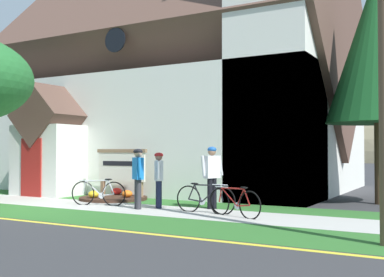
{
  "coord_description": "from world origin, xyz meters",
  "views": [
    {
      "loc": [
        11.08,
        -9.35,
        1.67
      ],
      "look_at": [
        3.81,
        3.56,
        2.04
      ],
      "focal_mm": 44.48,
      "sensor_mm": 36.0,
      "label": 1
    }
  ],
  "objects_px": {
    "church_sign": "(122,166)",
    "cyclist_in_blue_jersey": "(159,176)",
    "bicycle_silver": "(234,202)",
    "cyclist_in_red_jersey": "(138,174)",
    "bicycle_white": "(205,199)",
    "bicycle_black": "(99,193)",
    "cyclist_in_yellow_jersey": "(212,172)",
    "roadside_conifer": "(378,45)"
  },
  "relations": [
    {
      "from": "bicycle_silver",
      "to": "cyclist_in_red_jersey",
      "type": "bearing_deg",
      "value": 178.64
    },
    {
      "from": "bicycle_white",
      "to": "bicycle_black",
      "type": "xyz_separation_m",
      "value": [
        -3.61,
        -0.05,
        0.01
      ]
    },
    {
      "from": "bicycle_silver",
      "to": "cyclist_in_red_jersey",
      "type": "relative_size",
      "value": 0.97
    },
    {
      "from": "cyclist_in_red_jersey",
      "to": "roadside_conifer",
      "type": "bearing_deg",
      "value": 39.15
    },
    {
      "from": "church_sign",
      "to": "roadside_conifer",
      "type": "height_order",
      "value": "roadside_conifer"
    },
    {
      "from": "bicycle_silver",
      "to": "cyclist_in_red_jersey",
      "type": "height_order",
      "value": "cyclist_in_red_jersey"
    },
    {
      "from": "bicycle_white",
      "to": "bicycle_black",
      "type": "bearing_deg",
      "value": -179.26
    },
    {
      "from": "bicycle_silver",
      "to": "roadside_conifer",
      "type": "distance_m",
      "value": 7.19
    },
    {
      "from": "bicycle_white",
      "to": "roadside_conifer",
      "type": "xyz_separation_m",
      "value": [
        3.75,
        4.51,
        4.59
      ]
    },
    {
      "from": "bicycle_black",
      "to": "roadside_conifer",
      "type": "relative_size",
      "value": 0.23
    },
    {
      "from": "bicycle_white",
      "to": "bicycle_black",
      "type": "relative_size",
      "value": 1.04
    },
    {
      "from": "bicycle_silver",
      "to": "roadside_conifer",
      "type": "relative_size",
      "value": 0.22
    },
    {
      "from": "bicycle_white",
      "to": "cyclist_in_blue_jersey",
      "type": "height_order",
      "value": "cyclist_in_blue_jersey"
    },
    {
      "from": "church_sign",
      "to": "cyclist_in_blue_jersey",
      "type": "height_order",
      "value": "church_sign"
    },
    {
      "from": "church_sign",
      "to": "cyclist_in_red_jersey",
      "type": "xyz_separation_m",
      "value": [
        2.24,
        -2.14,
        -0.1
      ]
    },
    {
      "from": "cyclist_in_red_jersey",
      "to": "roadside_conifer",
      "type": "height_order",
      "value": "roadside_conifer"
    },
    {
      "from": "church_sign",
      "to": "bicycle_white",
      "type": "bearing_deg",
      "value": -24.25
    },
    {
      "from": "bicycle_silver",
      "to": "bicycle_white",
      "type": "distance_m",
      "value": 1.02
    },
    {
      "from": "cyclist_in_red_jersey",
      "to": "roadside_conifer",
      "type": "relative_size",
      "value": 0.23
    },
    {
      "from": "bicycle_silver",
      "to": "bicycle_black",
      "type": "relative_size",
      "value": 0.98
    },
    {
      "from": "church_sign",
      "to": "bicycle_white",
      "type": "xyz_separation_m",
      "value": [
        4.28,
        -1.93,
        -0.73
      ]
    },
    {
      "from": "bicycle_white",
      "to": "cyclist_in_red_jersey",
      "type": "bearing_deg",
      "value": -174.19
    },
    {
      "from": "church_sign",
      "to": "cyclist_in_blue_jersey",
      "type": "bearing_deg",
      "value": -32.07
    },
    {
      "from": "bicycle_white",
      "to": "cyclist_in_blue_jersey",
      "type": "distance_m",
      "value": 1.77
    },
    {
      "from": "cyclist_in_red_jersey",
      "to": "cyclist_in_yellow_jersey",
      "type": "bearing_deg",
      "value": 31.14
    },
    {
      "from": "cyclist_in_blue_jersey",
      "to": "roadside_conifer",
      "type": "distance_m",
      "value": 7.96
    },
    {
      "from": "roadside_conifer",
      "to": "cyclist_in_red_jersey",
      "type": "bearing_deg",
      "value": -140.85
    },
    {
      "from": "bicycle_white",
      "to": "cyclist_in_blue_jersey",
      "type": "relative_size",
      "value": 1.1
    },
    {
      "from": "cyclist_in_red_jersey",
      "to": "cyclist_in_yellow_jersey",
      "type": "distance_m",
      "value": 2.1
    },
    {
      "from": "cyclist_in_blue_jersey",
      "to": "bicycle_white",
      "type": "bearing_deg",
      "value": -9.76
    },
    {
      "from": "cyclist_in_blue_jersey",
      "to": "church_sign",
      "type": "bearing_deg",
      "value": 147.93
    },
    {
      "from": "bicycle_white",
      "to": "cyclist_in_red_jersey",
      "type": "relative_size",
      "value": 1.03
    },
    {
      "from": "bicycle_silver",
      "to": "cyclist_in_blue_jersey",
      "type": "bearing_deg",
      "value": 167.92
    },
    {
      "from": "bicycle_white",
      "to": "church_sign",
      "type": "bearing_deg",
      "value": 155.75
    },
    {
      "from": "cyclist_in_red_jersey",
      "to": "cyclist_in_yellow_jersey",
      "type": "relative_size",
      "value": 0.97
    },
    {
      "from": "bicycle_white",
      "to": "roadside_conifer",
      "type": "distance_m",
      "value": 7.44
    },
    {
      "from": "cyclist_in_red_jersey",
      "to": "cyclist_in_blue_jersey",
      "type": "distance_m",
      "value": 0.63
    },
    {
      "from": "church_sign",
      "to": "bicycle_silver",
      "type": "height_order",
      "value": "church_sign"
    },
    {
      "from": "cyclist_in_blue_jersey",
      "to": "roadside_conifer",
      "type": "xyz_separation_m",
      "value": [
        5.41,
        4.22,
        4.04
      ]
    },
    {
      "from": "bicycle_white",
      "to": "cyclist_in_yellow_jersey",
      "type": "distance_m",
      "value": 1.13
    },
    {
      "from": "bicycle_silver",
      "to": "cyclist_in_red_jersey",
      "type": "distance_m",
      "value": 3.09
    },
    {
      "from": "bicycle_silver",
      "to": "bicycle_white",
      "type": "xyz_separation_m",
      "value": [
        -0.98,
        0.28,
        0.01
      ]
    }
  ]
}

